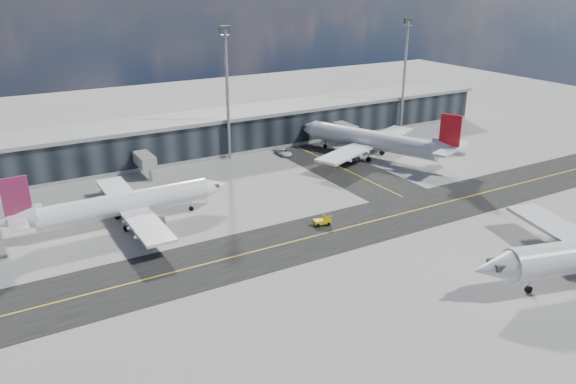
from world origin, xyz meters
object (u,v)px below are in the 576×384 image
(airliner_af, at_px, (122,204))
(airliner_redtail, at_px, (375,141))
(baggage_tug, at_px, (324,220))
(service_van, at_px, (284,152))

(airliner_af, height_order, airliner_redtail, airliner_redtail)
(airliner_redtail, bearing_deg, airliner_af, 165.12)
(baggage_tug, bearing_deg, airliner_af, -108.22)
(airliner_af, bearing_deg, airliner_redtail, 97.87)
(airliner_af, distance_m, service_van, 46.94)
(airliner_redtail, xyz_separation_m, service_van, (-16.52, 12.13, -3.42))
(airliner_redtail, height_order, service_van, airliner_redtail)
(baggage_tug, relative_size, service_van, 0.61)
(airliner_af, xyz_separation_m, airliner_redtail, (58.63, 8.40, 0.45))
(airliner_redtail, distance_m, service_van, 20.78)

